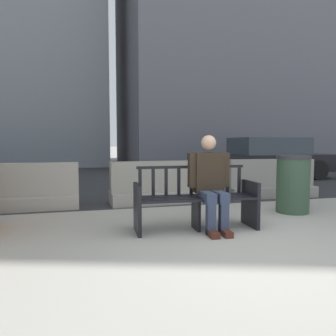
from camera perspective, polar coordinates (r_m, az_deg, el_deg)
The scene contains 9 objects.
ground_plane at distance 3.92m, azimuth 14.76°, elevation -13.70°, with size 200.00×200.00×0.00m, color #ADA89E.
street_asphalt at distance 12.13m, azimuth -6.12°, elevation -1.31°, with size 120.00×12.00×0.01m, color #333335.
street_bench at distance 4.61m, azimuth 4.81°, elevation -5.75°, with size 1.71×0.61×0.88m.
seated_person at distance 4.58m, azimuth 7.35°, elevation -2.13°, with size 0.59×0.74×1.31m.
jersey_barrier_centre at distance 6.60m, azimuth -1.31°, elevation -3.15°, with size 2.02×0.74×0.84m.
jersey_barrier_left at distance 6.52m, azimuth -24.12°, elevation -3.64°, with size 2.00×0.69×0.84m.
jersey_barrier_right at distance 7.69m, azimuth 17.33°, elevation -2.27°, with size 2.03×0.77×0.84m.
car_sedan_mid at distance 11.55m, azimuth 16.41°, elevation 1.65°, with size 4.80×2.06×1.38m.
trash_bin at distance 6.07m, azimuth 20.93°, elevation -2.58°, with size 0.58×0.58×0.99m.
Camera 1 is at (-1.87, -3.22, 1.21)m, focal length 35.00 mm.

